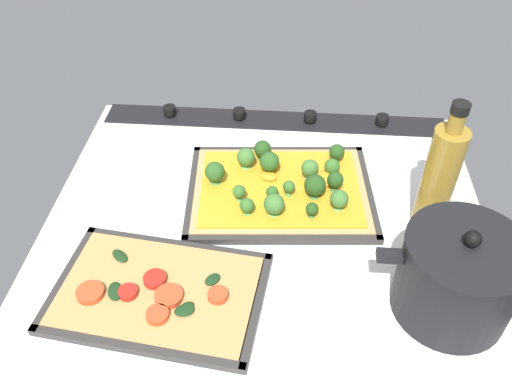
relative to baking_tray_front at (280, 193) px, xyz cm
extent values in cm
cube|color=white|center=(2.26, 9.04, -1.87)|extent=(78.08, 72.89, 3.00)
cube|color=black|center=(2.26, -23.90, 0.03)|extent=(74.96, 7.00, 0.80)
cylinder|color=black|center=(-21.17, -23.90, 1.33)|extent=(2.80, 2.80, 1.80)
cylinder|color=black|center=(-5.55, -23.90, 1.33)|extent=(2.80, 2.80, 1.80)
cylinder|color=black|center=(10.07, -23.90, 1.33)|extent=(2.80, 2.80, 1.80)
cylinder|color=black|center=(25.68, -23.90, 1.33)|extent=(2.80, 2.80, 1.80)
cube|color=#33302D|center=(0.00, 0.00, -0.12)|extent=(36.15, 28.43, 0.50)
cube|color=#33302D|center=(0.95, -12.30, 0.28)|extent=(34.25, 3.83, 1.30)
cube|color=#33302D|center=(-0.95, 12.30, 0.28)|extent=(34.25, 3.83, 1.30)
cube|color=#33302D|center=(-16.48, -1.27, 0.28)|extent=(3.19, 25.88, 1.30)
cube|color=#33302D|center=(16.48, 1.27, 0.28)|extent=(3.19, 25.88, 1.30)
cube|color=tan|center=(0.00, 0.00, 0.63)|extent=(33.57, 25.85, 1.00)
cube|color=gold|center=(0.00, 0.00, 1.33)|extent=(30.85, 23.31, 0.40)
cone|color=#427635|center=(3.84, -7.98, 2.11)|extent=(1.86, 1.86, 1.15)
sphere|color=#264C1C|center=(3.84, -7.98, 3.95)|extent=(3.38, 3.38, 3.38)
cone|color=#5B9F46|center=(5.51, 7.57, 2.00)|extent=(1.43, 1.43, 0.93)
sphere|color=#386B28|center=(5.51, 7.57, 3.44)|extent=(2.61, 2.61, 2.61)
cone|color=#427635|center=(-5.78, 7.47, 2.01)|extent=(1.24, 1.24, 0.96)
sphere|color=#264C1C|center=(-5.78, 7.47, 3.34)|extent=(2.25, 2.25, 2.25)
cone|color=#5B9F46|center=(-1.61, 2.27, 2.16)|extent=(1.22, 1.22, 1.25)
sphere|color=#386B28|center=(-1.61, 2.27, 3.61)|extent=(2.22, 2.22, 2.22)
cone|color=#68AD54|center=(-10.49, 5.09, 2.08)|extent=(1.80, 1.80, 1.09)
sphere|color=#427533|center=(-10.49, 5.09, 3.84)|extent=(3.27, 3.27, 3.27)
cone|color=#5B9F46|center=(-9.53, -4.06, 2.05)|extent=(1.62, 1.62, 1.03)
sphere|color=#386B28|center=(-9.53, -4.06, 3.66)|extent=(2.94, 2.94, 2.94)
cone|color=#4D8B3F|center=(2.40, -3.76, 2.22)|extent=(2.06, 2.06, 1.38)
sphere|color=#2D5B23|center=(2.40, -3.76, 4.31)|extent=(3.74, 3.74, 3.74)
cone|color=#68AD54|center=(6.84, -5.17, 2.11)|extent=(1.93, 1.93, 1.16)
sphere|color=#427533|center=(6.84, -5.17, 4.00)|extent=(3.50, 3.50, 3.50)
cone|color=#68AD54|center=(0.80, 7.29, 2.00)|extent=(2.02, 2.02, 0.93)
sphere|color=#427533|center=(0.80, 7.29, 3.85)|extent=(3.68, 3.68, 3.68)
cone|color=#5B9F46|center=(7.18, 4.27, 2.10)|extent=(1.32, 1.32, 1.14)
sphere|color=#386B28|center=(7.18, 4.27, 3.57)|extent=(2.40, 2.40, 2.40)
cone|color=#68AD54|center=(-5.34, -2.65, 2.22)|extent=(1.79, 1.79, 1.37)
sphere|color=#427533|center=(-5.34, -2.65, 4.12)|extent=(3.25, 3.25, 3.25)
cone|color=#4D8B3F|center=(1.31, 3.67, 2.00)|extent=(1.24, 1.24, 0.93)
sphere|color=#2D5B23|center=(1.31, 3.67, 3.31)|extent=(2.25, 2.25, 2.25)
cone|color=#427635|center=(-9.95, 0.12, 2.19)|extent=(1.65, 1.65, 1.32)
sphere|color=#264C1C|center=(-9.95, 0.12, 3.97)|extent=(2.99, 2.99, 2.99)
cone|color=#427635|center=(-10.56, -8.47, 2.09)|extent=(1.64, 1.64, 1.11)
sphere|color=#264C1C|center=(-10.56, -8.47, 3.76)|extent=(2.99, 2.99, 2.99)
cone|color=#4D8B3F|center=(12.14, -0.21, 2.14)|extent=(2.04, 2.04, 1.22)
sphere|color=#2D5B23|center=(12.14, -0.21, 4.14)|extent=(3.71, 3.71, 3.71)
cone|color=#427635|center=(-6.26, 2.11, 2.09)|extent=(2.17, 2.17, 1.12)
sphere|color=#264C1C|center=(-6.26, 2.11, 4.13)|extent=(3.94, 3.94, 3.94)
ellipsoid|color=gold|center=(-8.13, -2.10, 2.19)|extent=(5.82, 5.85, 1.53)
ellipsoid|color=gold|center=(2.75, -5.92, 2.09)|extent=(3.94, 3.98, 1.29)
ellipsoid|color=gold|center=(1.80, -2.27, 2.02)|extent=(4.02, 3.67, 1.14)
cube|color=#33302D|center=(17.75, 24.80, -0.12)|extent=(34.32, 24.79, 0.50)
cube|color=#33302D|center=(16.57, 14.88, 0.28)|extent=(31.97, 4.96, 1.30)
cube|color=#33302D|center=(18.92, 34.72, 0.28)|extent=(31.97, 4.96, 1.30)
cube|color=#33302D|center=(2.43, 26.61, 0.28)|extent=(3.68, 21.17, 1.30)
cube|color=#33302D|center=(33.07, 22.99, 0.28)|extent=(3.68, 21.17, 1.30)
cube|color=tan|center=(17.75, 24.80, 0.58)|extent=(31.66, 22.13, 0.90)
cylinder|color=#D14723|center=(27.67, 26.56, 1.53)|extent=(4.21, 4.21, 1.00)
cylinder|color=#B22319|center=(18.47, 23.25, 1.53)|extent=(3.60, 3.60, 1.00)
cylinder|color=#D14723|center=(15.67, 26.25, 1.53)|extent=(4.33, 4.33, 1.00)
cylinder|color=#D14723|center=(8.31, 25.51, 1.53)|extent=(3.13, 3.13, 1.00)
cylinder|color=#D14723|center=(16.64, 29.72, 1.53)|extent=(3.38, 3.38, 1.00)
cylinder|color=#B22319|center=(21.97, 26.04, 1.53)|extent=(2.97, 2.97, 1.00)
ellipsoid|color=#193819|center=(24.07, 25.93, 1.43)|extent=(3.15, 4.10, 0.60)
ellipsoid|color=#193819|center=(12.90, 28.59, 1.43)|extent=(3.44, 2.83, 0.60)
ellipsoid|color=#193819|center=(25.23, 18.91, 1.43)|extent=(3.70, 3.59, 0.60)
ellipsoid|color=#193819|center=(9.55, 22.54, 1.43)|extent=(3.19, 3.35, 0.60)
ellipsoid|color=#193819|center=(12.72, 28.07, 1.43)|extent=(3.11, 3.14, 0.60)
cylinder|color=black|center=(-26.42, 23.41, 6.12)|extent=(17.02, 17.02, 12.97)
cylinder|color=black|center=(-26.42, 23.41, 13.00)|extent=(17.36, 17.36, 0.80)
sphere|color=black|center=(-26.42, 23.41, 14.60)|extent=(2.40, 2.40, 2.40)
cube|color=black|center=(-16.11, 23.41, 10.27)|extent=(3.60, 2.00, 1.20)
cylinder|color=olive|center=(-26.30, 5.19, 9.37)|extent=(5.62, 5.62, 19.48)
cylinder|color=olive|center=(-26.30, 5.19, 20.86)|extent=(2.53, 2.53, 3.50)
cylinder|color=black|center=(-26.30, 5.19, 23.41)|extent=(2.81, 2.81, 1.60)
camera|label=1|loc=(-1.23, 73.76, 66.66)|focal=37.16mm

